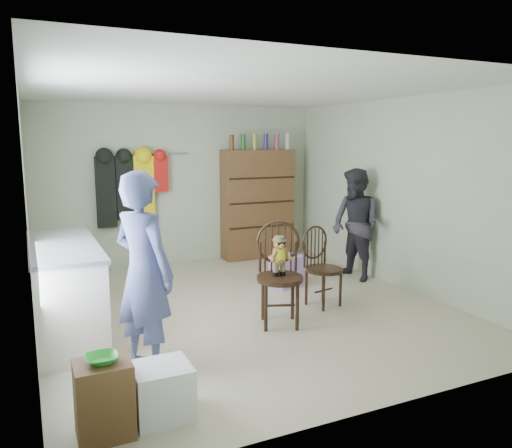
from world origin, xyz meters
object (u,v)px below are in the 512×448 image
counter (66,289)px  dresser (258,203)px  chair_far (321,263)px  chair_front (279,266)px

counter → dresser: bearing=35.7°
counter → chair_far: bearing=-5.8°
counter → chair_far: size_ratio=1.96×
chair_far → counter: bearing=161.5°
counter → chair_front: chair_front is taller
chair_front → chair_far: 0.83m
counter → chair_far: 2.84m
counter → chair_front: bearing=-17.0°
chair_front → counter: bearing=-176.4°
chair_front → dresser: (1.12, 2.94, 0.28)m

